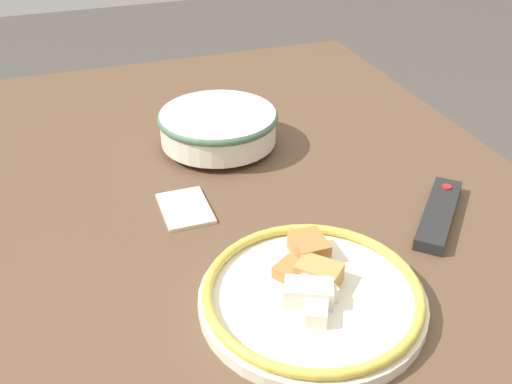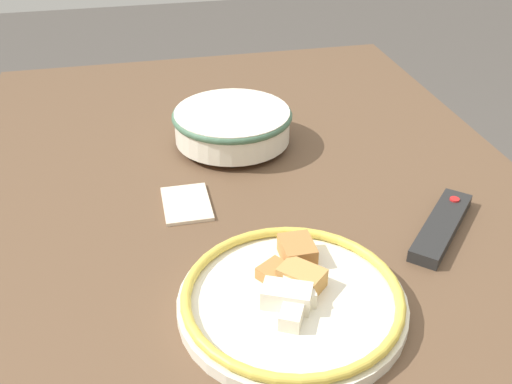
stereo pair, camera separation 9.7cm
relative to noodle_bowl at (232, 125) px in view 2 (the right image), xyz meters
name	(u,v)px [view 2 (the right image)]	position (x,y,z in m)	size (l,w,h in m)	color
dining_table	(261,249)	(0.26, 0.00, -0.11)	(1.53, 1.00, 0.71)	brown
noodle_bowl	(232,125)	(0.00, 0.00, 0.00)	(0.23, 0.23, 0.07)	silver
food_plate	(292,298)	(0.47, -0.01, -0.03)	(0.30, 0.30, 0.05)	silver
tv_remote	(442,226)	(0.36, 0.27, -0.03)	(0.18, 0.17, 0.02)	black
folded_napkin	(187,204)	(0.20, -0.11, -0.04)	(0.11, 0.08, 0.01)	beige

